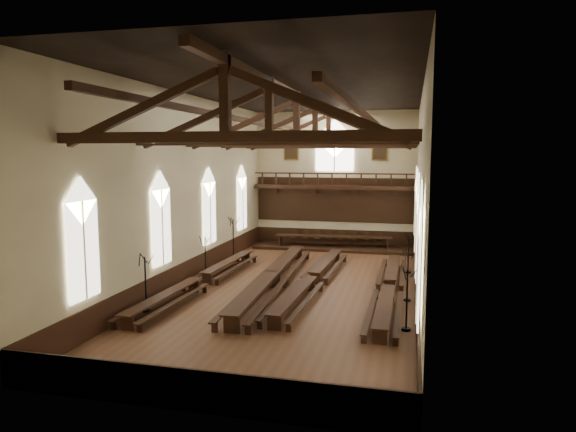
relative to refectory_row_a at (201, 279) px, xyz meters
name	(u,v)px	position (x,y,z in m)	size (l,w,h in m)	color
ground	(296,289)	(4.80, 1.06, -0.50)	(26.00, 26.00, 0.00)	brown
room_walls	(297,162)	(4.80, 1.06, 5.95)	(26.00, 26.00, 26.00)	beige
wainscot_band	(296,277)	(4.80, 1.06, 0.10)	(12.00, 26.00, 1.20)	#32190F
side_windows	(296,216)	(4.80, 1.06, 3.24)	(11.85, 19.80, 4.50)	white
end_window	(335,149)	(4.80, 13.96, 6.72)	(2.80, 0.12, 3.80)	white
minstrels_gallery	(334,194)	(4.80, 13.72, 3.40)	(11.80, 1.24, 3.70)	#321D10
portraits	(335,151)	(4.80, 13.96, 6.60)	(7.75, 0.09, 1.45)	brown
roof_trusses	(297,127)	(4.80, 1.06, 7.71)	(11.70, 25.70, 2.80)	#321D10
refectory_row_a	(201,279)	(0.00, 0.00, 0.00)	(1.66, 13.90, 0.69)	#321D10
refectory_row_b	(273,275)	(3.50, 1.22, 0.09)	(1.97, 15.09, 0.82)	#321D10
refectory_row_c	(312,278)	(5.56, 1.48, 0.01)	(1.67, 14.09, 0.71)	#321D10
refectory_row_d	(389,286)	(9.48, 0.82, 0.00)	(1.44, 13.83, 0.69)	#321D10
dais	(333,248)	(4.98, 12.46, -0.41)	(11.40, 2.78, 0.19)	#32190F
high_table	(333,237)	(4.98, 12.46, 0.35)	(8.45, 1.62, 0.79)	#321D10
high_chairs	(335,237)	(4.98, 13.28, 0.22)	(6.78, 0.49, 0.99)	#321D10
candelabrum_left_near	(146,294)	(-0.75, -4.23, 0.28)	(0.74, 0.79, 2.59)	black
candelabrum_left_mid	(205,264)	(-0.75, 2.45, 0.20)	(0.70, 0.67, 2.32)	black
candelabrum_left_far	(233,247)	(-0.75, 7.11, 0.35)	(0.85, 0.81, 2.82)	black
candelabrum_right_near	(407,311)	(10.35, -4.02, 0.28)	(0.73, 0.79, 2.59)	black
candelabrum_right_mid	(407,285)	(10.35, 0.16, 0.24)	(0.71, 0.74, 2.46)	black
candelabrum_right_far	(408,261)	(10.35, 5.97, 0.20)	(0.69, 0.69, 2.33)	black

